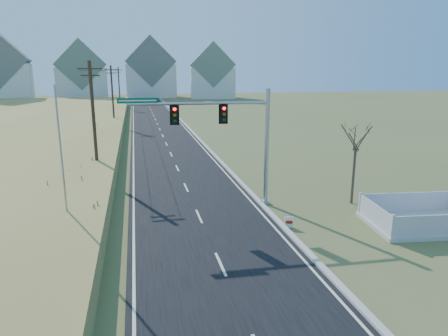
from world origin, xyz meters
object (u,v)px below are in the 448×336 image
at_px(bare_tree, 357,135).
at_px(flagpole, 63,178).
at_px(traffic_signal_mast, 237,136).
at_px(fence_enclosure, 423,221).
at_px(open_sign, 289,222).

bearing_deg(bare_tree, flagpole, -175.57).
height_order(traffic_signal_mast, fence_enclosure, traffic_signal_mast).
bearing_deg(open_sign, traffic_signal_mast, 131.84).
distance_m(traffic_signal_mast, flagpole, 10.03).
bearing_deg(traffic_signal_mast, bare_tree, -6.62).
bearing_deg(flagpole, open_sign, -8.23).
xyz_separation_m(flagpole, bare_tree, (16.92, 1.31, 1.35)).
relative_size(traffic_signal_mast, bare_tree, 1.67).
bearing_deg(flagpole, bare_tree, 4.43).
bearing_deg(bare_tree, open_sign, -151.30).
bearing_deg(traffic_signal_mast, fence_enclosure, -28.67).
bearing_deg(bare_tree, fence_enclosure, -67.33).
xyz_separation_m(traffic_signal_mast, flagpole, (-9.62, -2.46, -1.40)).
xyz_separation_m(open_sign, flagpole, (-11.49, 1.66, 2.73)).
relative_size(traffic_signal_mast, fence_enclosure, 1.45).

